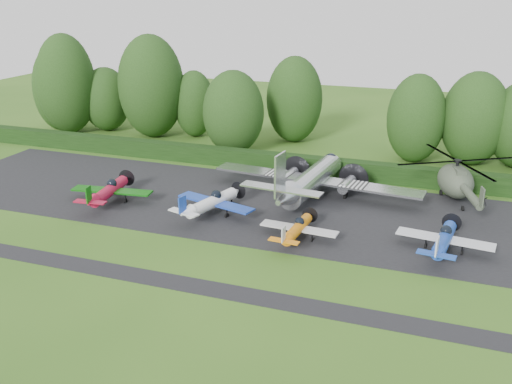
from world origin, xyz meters
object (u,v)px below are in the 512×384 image
(transport_plane, at_px, (311,180))
(light_plane_red, at_px, (109,191))
(light_plane_orange, at_px, (297,229))
(light_plane_blue, at_px, (444,239))
(helicopter, at_px, (456,178))
(light_plane_white, at_px, (212,202))

(transport_plane, distance_m, light_plane_red, 19.49)
(transport_plane, height_order, light_plane_red, transport_plane)
(light_plane_orange, relative_size, light_plane_blue, 0.87)
(light_plane_red, distance_m, light_plane_orange, 19.40)
(light_plane_orange, bearing_deg, helicopter, 46.57)
(transport_plane, height_order, helicopter, transport_plane)
(light_plane_red, height_order, light_plane_white, light_plane_red)
(light_plane_red, bearing_deg, transport_plane, 30.41)
(transport_plane, xyz_separation_m, light_plane_blue, (12.76, -8.34, -0.71))
(light_plane_red, bearing_deg, light_plane_blue, 6.01)
(light_plane_red, xyz_separation_m, light_plane_blue, (30.67, -0.69, -0.07))
(light_plane_red, height_order, light_plane_blue, light_plane_red)
(helicopter, bearing_deg, transport_plane, -145.17)
(light_plane_white, bearing_deg, light_plane_blue, -19.06)
(transport_plane, distance_m, light_plane_blue, 15.26)
(light_plane_blue, height_order, helicopter, helicopter)
(light_plane_red, xyz_separation_m, light_plane_orange, (19.27, -2.21, -0.22))
(light_plane_blue, bearing_deg, transport_plane, 139.85)
(transport_plane, relative_size, light_plane_blue, 2.72)
(light_plane_red, bearing_deg, helicopter, 28.69)
(transport_plane, xyz_separation_m, light_plane_white, (-7.42, -7.20, -0.64))
(light_plane_white, relative_size, light_plane_orange, 1.21)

